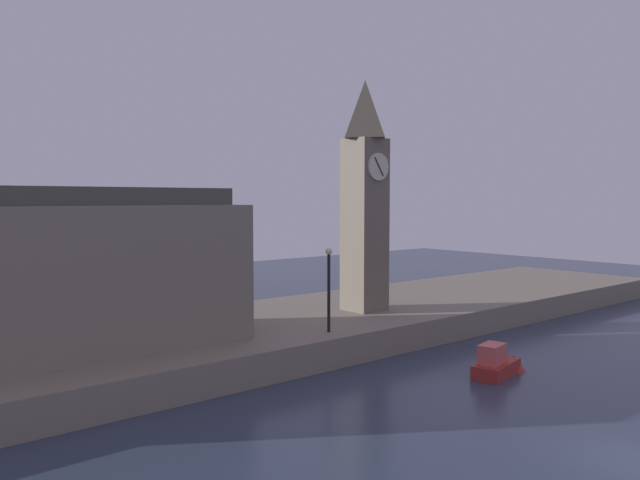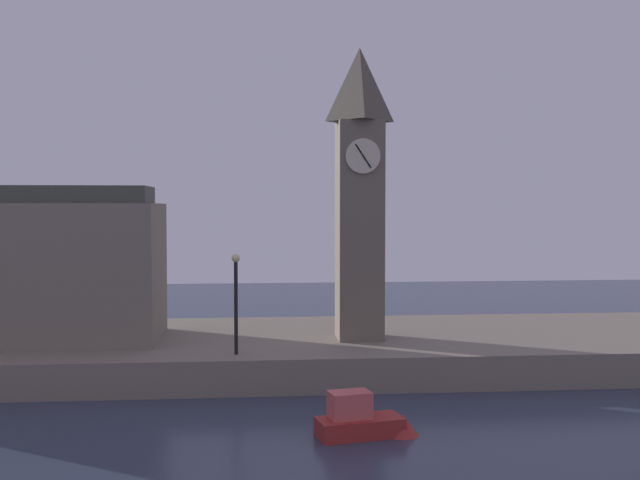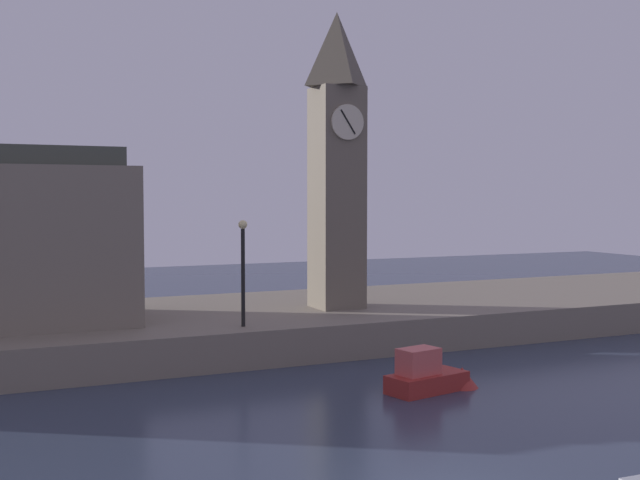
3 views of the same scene
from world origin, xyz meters
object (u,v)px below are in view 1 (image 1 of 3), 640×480
at_px(parliament_hall, 43,274).
at_px(clock_tower, 365,192).
at_px(streetlamp, 329,280).
at_px(boat_dinghy_red, 499,364).

bearing_deg(parliament_hall, clock_tower, -2.53).
height_order(parliament_hall, streetlamp, parliament_hall).
bearing_deg(streetlamp, boat_dinghy_red, -56.83).
xyz_separation_m(parliament_hall, streetlamp, (12.42, -4.16, -0.89)).
bearing_deg(parliament_hall, boat_dinghy_red, -33.20).
bearing_deg(parliament_hall, streetlamp, -18.52).
height_order(streetlamp, boat_dinghy_red, streetlamp).
relative_size(parliament_hall, boat_dinghy_red, 4.58).
bearing_deg(clock_tower, boat_dinghy_red, -96.74).
relative_size(clock_tower, parliament_hall, 0.82).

